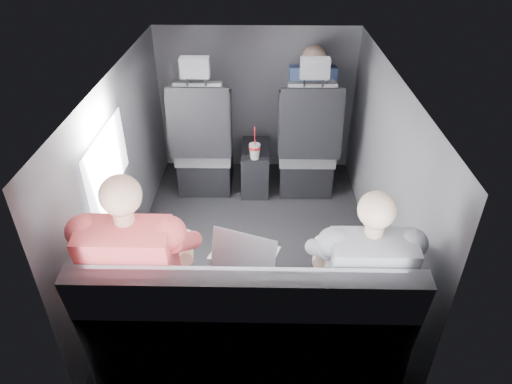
{
  "coord_description": "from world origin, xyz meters",
  "views": [
    {
      "loc": [
        0.08,
        -2.71,
        2.27
      ],
      "look_at": [
        0.02,
        -0.05,
        0.54
      ],
      "focal_mm": 32.0,
      "sensor_mm": 36.0,
      "label": 1
    }
  ],
  "objects_px": {
    "front_seat_right": "(307,150)",
    "passenger_front_right": "(311,101)",
    "laptop_black": "(346,256)",
    "front_seat_left": "(204,149)",
    "center_console": "(255,167)",
    "laptop_silver": "(244,254)",
    "passenger_rear_left": "(142,270)",
    "soda_cup": "(255,151)",
    "rear_bench": "(248,330)",
    "passenger_rear_right": "(359,277)",
    "laptop_white": "(144,248)"
  },
  "relations": [
    {
      "from": "front_seat_right",
      "to": "laptop_white",
      "type": "bearing_deg",
      "value": -122.41
    },
    {
      "from": "laptop_black",
      "to": "passenger_rear_right",
      "type": "xyz_separation_m",
      "value": [
        0.05,
        -0.14,
        -0.01
      ]
    },
    {
      "from": "front_seat_left",
      "to": "laptop_black",
      "type": "relative_size",
      "value": 3.41
    },
    {
      "from": "soda_cup",
      "to": "rear_bench",
      "type": "bearing_deg",
      "value": -89.93
    },
    {
      "from": "laptop_black",
      "to": "passenger_front_right",
      "type": "distance_m",
      "value": 1.92
    },
    {
      "from": "front_seat_right",
      "to": "laptop_silver",
      "type": "height_order",
      "value": "front_seat_right"
    },
    {
      "from": "soda_cup",
      "to": "center_console",
      "type": "bearing_deg",
      "value": 89.32
    },
    {
      "from": "soda_cup",
      "to": "passenger_front_right",
      "type": "distance_m",
      "value": 0.69
    },
    {
      "from": "rear_bench",
      "to": "passenger_front_right",
      "type": "bearing_deg",
      "value": 77.33
    },
    {
      "from": "front_seat_right",
      "to": "laptop_white",
      "type": "relative_size",
      "value": 3.23
    },
    {
      "from": "laptop_silver",
      "to": "passenger_rear_left",
      "type": "distance_m",
      "value": 0.54
    },
    {
      "from": "center_console",
      "to": "laptop_silver",
      "type": "xyz_separation_m",
      "value": [
        -0.03,
        -1.7,
        0.43
      ]
    },
    {
      "from": "front_seat_right",
      "to": "laptop_silver",
      "type": "xyz_separation_m",
      "value": [
        -0.48,
        -1.66,
        0.23
      ]
    },
    {
      "from": "center_console",
      "to": "laptop_white",
      "type": "bearing_deg",
      "value": -109.25
    },
    {
      "from": "passenger_rear_left",
      "to": "front_seat_right",
      "type": "bearing_deg",
      "value": 61.13
    },
    {
      "from": "center_console",
      "to": "passenger_rear_left",
      "type": "height_order",
      "value": "passenger_rear_left"
    },
    {
      "from": "front_seat_left",
      "to": "passenger_rear_right",
      "type": "bearing_deg",
      "value": -60.45
    },
    {
      "from": "front_seat_right",
      "to": "soda_cup",
      "type": "relative_size",
      "value": 4.38
    },
    {
      "from": "passenger_rear_left",
      "to": "passenger_front_right",
      "type": "xyz_separation_m",
      "value": [
        1.03,
        2.07,
        0.1
      ]
    },
    {
      "from": "front_seat_left",
      "to": "center_console",
      "type": "bearing_deg",
      "value": 5.07
    },
    {
      "from": "soda_cup",
      "to": "laptop_silver",
      "type": "height_order",
      "value": "laptop_silver"
    },
    {
      "from": "rear_bench",
      "to": "passenger_front_right",
      "type": "xyz_separation_m",
      "value": [
        0.49,
        2.16,
        0.44
      ]
    },
    {
      "from": "front_seat_right",
      "to": "laptop_silver",
      "type": "relative_size",
      "value": 3.01
    },
    {
      "from": "center_console",
      "to": "laptop_black",
      "type": "xyz_separation_m",
      "value": [
        0.53,
        -1.7,
        0.43
      ]
    },
    {
      "from": "laptop_white",
      "to": "laptop_black",
      "type": "xyz_separation_m",
      "value": [
        1.11,
        -0.04,
        -0.0
      ]
    },
    {
      "from": "soda_cup",
      "to": "laptop_silver",
      "type": "xyz_separation_m",
      "value": [
        -0.02,
        -1.51,
        0.16
      ]
    },
    {
      "from": "front_seat_right",
      "to": "passenger_front_right",
      "type": "relative_size",
      "value": 1.56
    },
    {
      "from": "laptop_black",
      "to": "soda_cup",
      "type": "bearing_deg",
      "value": 109.33
    },
    {
      "from": "front_seat_right",
      "to": "center_console",
      "type": "relative_size",
      "value": 2.64
    },
    {
      "from": "front_seat_right",
      "to": "laptop_white",
      "type": "xyz_separation_m",
      "value": [
        -1.03,
        -1.62,
        0.24
      ]
    },
    {
      "from": "rear_bench",
      "to": "passenger_rear_right",
      "type": "bearing_deg",
      "value": 9.46
    },
    {
      "from": "center_console",
      "to": "laptop_silver",
      "type": "height_order",
      "value": "laptop_silver"
    },
    {
      "from": "laptop_white",
      "to": "laptop_silver",
      "type": "bearing_deg",
      "value": -3.38
    },
    {
      "from": "rear_bench",
      "to": "laptop_silver",
      "type": "height_order",
      "value": "rear_bench"
    },
    {
      "from": "passenger_rear_right",
      "to": "passenger_front_right",
      "type": "distance_m",
      "value": 2.07
    },
    {
      "from": "center_console",
      "to": "laptop_white",
      "type": "relative_size",
      "value": 1.23
    },
    {
      "from": "laptop_white",
      "to": "passenger_rear_left",
      "type": "height_order",
      "value": "passenger_rear_left"
    },
    {
      "from": "center_console",
      "to": "soda_cup",
      "type": "height_order",
      "value": "soda_cup"
    },
    {
      "from": "center_console",
      "to": "passenger_front_right",
      "type": "bearing_deg",
      "value": 24.19
    },
    {
      "from": "laptop_black",
      "to": "front_seat_left",
      "type": "bearing_deg",
      "value": 120.47
    },
    {
      "from": "front_seat_right",
      "to": "rear_bench",
      "type": "distance_m",
      "value": 1.96
    },
    {
      "from": "rear_bench",
      "to": "front_seat_left",
      "type": "bearing_deg",
      "value": 103.31
    },
    {
      "from": "front_seat_right",
      "to": "center_console",
      "type": "bearing_deg",
      "value": 174.93
    },
    {
      "from": "laptop_silver",
      "to": "front_seat_left",
      "type": "bearing_deg",
      "value": 104.34
    },
    {
      "from": "laptop_black",
      "to": "passenger_front_right",
      "type": "relative_size",
      "value": 0.46
    },
    {
      "from": "front_seat_right",
      "to": "laptop_white",
      "type": "distance_m",
      "value": 1.94
    },
    {
      "from": "front_seat_left",
      "to": "rear_bench",
      "type": "xyz_separation_m",
      "value": [
        0.45,
        -1.9,
        -0.09
      ]
    },
    {
      "from": "front_seat_left",
      "to": "rear_bench",
      "type": "bearing_deg",
      "value": -76.69
    },
    {
      "from": "front_seat_left",
      "to": "passenger_rear_right",
      "type": "height_order",
      "value": "front_seat_left"
    },
    {
      "from": "laptop_black",
      "to": "laptop_white",
      "type": "bearing_deg",
      "value": 178.06
    }
  ]
}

